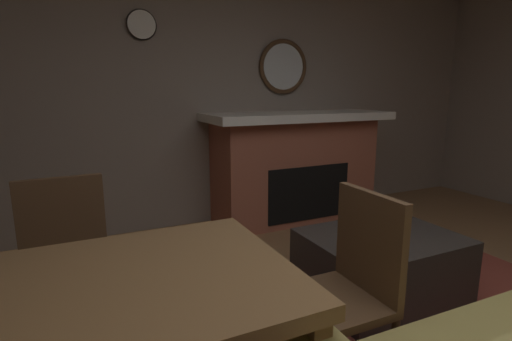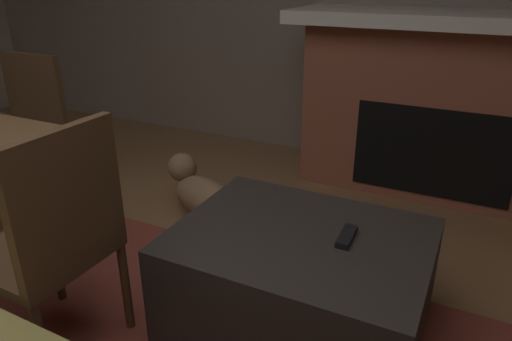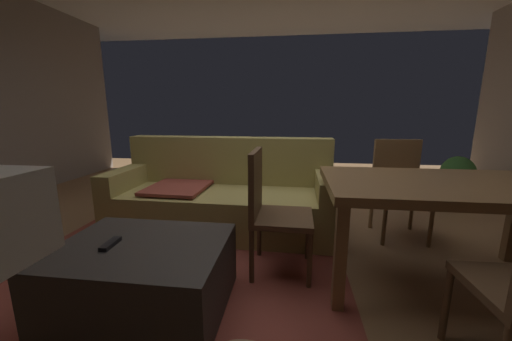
{
  "view_description": "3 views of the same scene",
  "coord_description": "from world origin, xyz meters",
  "px_view_note": "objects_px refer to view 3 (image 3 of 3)",
  "views": [
    {
      "loc": [
        1.27,
        0.87,
        1.39
      ],
      "look_at": [
        0.23,
        -1.32,
        0.89
      ],
      "focal_mm": 27.46,
      "sensor_mm": 36.0,
      "label": 1
    },
    {
      "loc": [
        -1.11,
        0.49,
        1.38
      ],
      "look_at": [
        -0.31,
        -1.12,
        0.61
      ],
      "focal_mm": 32.88,
      "sensor_mm": 36.0,
      "label": 2
    },
    {
      "loc": [
        0.32,
        -2.49,
        1.21
      ],
      "look_at": [
        0.13,
        -1.08,
        0.91
      ],
      "focal_mm": 20.32,
      "sensor_mm": 36.0,
      "label": 3
    }
  ],
  "objects_px": {
    "couch": "(224,198)",
    "dining_table": "(445,193)",
    "tv_remote": "(110,244)",
    "dining_chair_west": "(270,205)",
    "dining_chair_north": "(399,182)",
    "ottoman_coffee_table": "(144,277)",
    "potted_plant": "(457,175)"
  },
  "relations": [
    {
      "from": "tv_remote",
      "to": "dining_chair_north",
      "type": "xyz_separation_m",
      "value": [
        2.07,
        1.44,
        0.08
      ]
    },
    {
      "from": "couch",
      "to": "dining_chair_west",
      "type": "distance_m",
      "value": 0.97
    },
    {
      "from": "ottoman_coffee_table",
      "to": "dining_chair_west",
      "type": "height_order",
      "value": "dining_chair_west"
    },
    {
      "from": "dining_chair_west",
      "to": "potted_plant",
      "type": "bearing_deg",
      "value": 41.97
    },
    {
      "from": "couch",
      "to": "tv_remote",
      "type": "xyz_separation_m",
      "value": [
        -0.35,
        -1.36,
        0.12
      ]
    },
    {
      "from": "couch",
      "to": "ottoman_coffee_table",
      "type": "bearing_deg",
      "value": -97.64
    },
    {
      "from": "couch",
      "to": "tv_remote",
      "type": "distance_m",
      "value": 1.41
    },
    {
      "from": "dining_table",
      "to": "dining_chair_north",
      "type": "distance_m",
      "value": 0.86
    },
    {
      "from": "couch",
      "to": "potted_plant",
      "type": "height_order",
      "value": "couch"
    },
    {
      "from": "dining_table",
      "to": "dining_chair_north",
      "type": "height_order",
      "value": "dining_chair_north"
    },
    {
      "from": "couch",
      "to": "dining_table",
      "type": "xyz_separation_m",
      "value": [
        1.73,
        -0.78,
        0.34
      ]
    },
    {
      "from": "dining_chair_north",
      "to": "potted_plant",
      "type": "distance_m",
      "value": 1.8
    },
    {
      "from": "couch",
      "to": "dining_table",
      "type": "height_order",
      "value": "couch"
    },
    {
      "from": "couch",
      "to": "dining_chair_north",
      "type": "xyz_separation_m",
      "value": [
        1.73,
        0.08,
        0.2
      ]
    },
    {
      "from": "dining_chair_north",
      "to": "couch",
      "type": "bearing_deg",
      "value": -177.48
    },
    {
      "from": "couch",
      "to": "dining_chair_north",
      "type": "height_order",
      "value": "dining_chair_north"
    },
    {
      "from": "tv_remote",
      "to": "dining_table",
      "type": "xyz_separation_m",
      "value": [
        2.08,
        0.58,
        0.22
      ]
    },
    {
      "from": "couch",
      "to": "ottoman_coffee_table",
      "type": "relative_size",
      "value": 2.26
    },
    {
      "from": "ottoman_coffee_table",
      "to": "dining_chair_north",
      "type": "bearing_deg",
      "value": 36.21
    },
    {
      "from": "couch",
      "to": "tv_remote",
      "type": "relative_size",
      "value": 13.9
    },
    {
      "from": "dining_chair_north",
      "to": "potted_plant",
      "type": "relative_size",
      "value": 1.56
    },
    {
      "from": "dining_chair_north",
      "to": "dining_table",
      "type": "bearing_deg",
      "value": -89.8
    },
    {
      "from": "ottoman_coffee_table",
      "to": "potted_plant",
      "type": "xyz_separation_m",
      "value": [
        3.13,
        2.71,
        0.12
      ]
    },
    {
      "from": "dining_chair_west",
      "to": "tv_remote",
      "type": "bearing_deg",
      "value": -146.66
    },
    {
      "from": "dining_table",
      "to": "potted_plant",
      "type": "bearing_deg",
      "value": 60.64
    },
    {
      "from": "dining_table",
      "to": "dining_chair_west",
      "type": "bearing_deg",
      "value": 179.93
    },
    {
      "from": "tv_remote",
      "to": "potted_plant",
      "type": "height_order",
      "value": "potted_plant"
    },
    {
      "from": "ottoman_coffee_table",
      "to": "dining_table",
      "type": "distance_m",
      "value": 2.03
    },
    {
      "from": "tv_remote",
      "to": "dining_table",
      "type": "relative_size",
      "value": 0.1
    },
    {
      "from": "dining_chair_west",
      "to": "potted_plant",
      "type": "height_order",
      "value": "dining_chair_west"
    },
    {
      "from": "dining_table",
      "to": "dining_chair_north",
      "type": "bearing_deg",
      "value": 90.2
    },
    {
      "from": "couch",
      "to": "dining_chair_west",
      "type": "relative_size",
      "value": 2.39
    }
  ]
}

